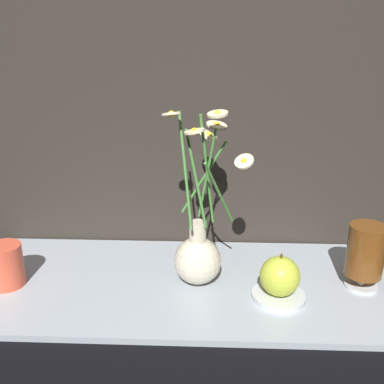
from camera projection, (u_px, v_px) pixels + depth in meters
ground_plane at (190, 286)px, 0.85m from camera, size 6.00×6.00×0.00m
shelf at (190, 284)px, 0.85m from camera, size 0.86×0.35×0.01m
vase_with_flowers at (198, 251)px, 0.82m from camera, size 0.17×0.18×0.34m
yellow_mug at (4, 265)px, 0.82m from camera, size 0.08×0.07×0.08m
tea_glass at (366, 252)px, 0.80m from camera, size 0.07×0.07×0.13m
saucer_plate at (278, 296)px, 0.79m from camera, size 0.10×0.10×0.01m
orange_fruit at (280, 276)px, 0.78m from camera, size 0.07×0.07×0.08m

